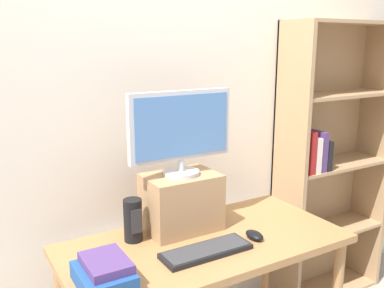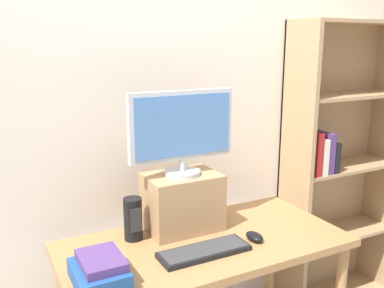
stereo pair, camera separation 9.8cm
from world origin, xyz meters
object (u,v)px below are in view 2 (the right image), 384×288
computer_monitor (182,130)px  desk_speaker (133,219)px  desk (204,260)px  riser_box (182,202)px  book_stack (100,271)px  computer_mouse (254,237)px  keyboard (204,251)px  bookshelf_unit (336,165)px

computer_monitor → desk_speaker: computer_monitor is taller
desk → desk_speaker: (-0.28, 0.17, 0.20)m
desk_speaker → desk: bearing=-30.8°
desk → riser_box: (-0.03, 0.17, 0.23)m
desk → book_stack: 0.55m
desk → desk_speaker: desk_speaker is taller
riser_box → computer_mouse: riser_box is taller
desk → computer_mouse: (0.21, -0.10, 0.11)m
computer_monitor → keyboard: size_ratio=1.29×
computer_mouse → computer_monitor: bearing=131.4°
bookshelf_unit → book_stack: bookshelf_unit is taller
computer_monitor → keyboard: (-0.03, -0.28, -0.48)m
computer_mouse → desk_speaker: 0.56m
riser_box → keyboard: size_ratio=0.87×
bookshelf_unit → computer_mouse: 1.01m
keyboard → desk: bearing=60.1°
riser_box → book_stack: riser_box is taller
keyboard → book_stack: 0.46m
bookshelf_unit → riser_box: bookshelf_unit is taller
desk → bookshelf_unit: bearing=15.5°
desk → book_stack: bearing=-166.9°
riser_box → desk: bearing=-80.0°
keyboard → desk_speaker: desk_speaker is taller
desk → keyboard: (-0.06, -0.11, 0.11)m
riser_box → computer_monitor: computer_monitor is taller
keyboard → bookshelf_unit: bearing=19.5°
keyboard → desk_speaker: bearing=128.7°
desk → desk_speaker: bearing=149.2°
riser_box → desk_speaker: riser_box is taller
desk_speaker → computer_mouse: bearing=-28.7°
riser_box → computer_monitor: bearing=-90.0°
desk → computer_monitor: (-0.03, 0.17, 0.59)m
desk → bookshelf_unit: 1.19m
keyboard → book_stack: book_stack is taller
desk → computer_monitor: bearing=100.1°
computer_monitor → riser_box: bearing=90.0°
desk → keyboard: size_ratio=3.26×
riser_box → computer_mouse: (0.24, -0.27, -0.12)m
book_stack → bookshelf_unit: bearing=14.8°
book_stack → computer_mouse: bearing=1.7°
riser_box → desk_speaker: 0.26m
bookshelf_unit → book_stack: 1.70m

